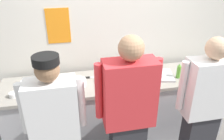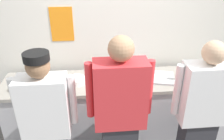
{
  "view_description": "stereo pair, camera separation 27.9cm",
  "coord_description": "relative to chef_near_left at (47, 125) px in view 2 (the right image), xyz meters",
  "views": [
    {
      "loc": [
        -0.59,
        -2.05,
        2.28
      ],
      "look_at": [
        -0.08,
        0.39,
        1.03
      ],
      "focal_mm": 36.14,
      "sensor_mm": 36.0,
      "label": 1
    },
    {
      "loc": [
        -0.31,
        -2.09,
        2.28
      ],
      "look_at": [
        -0.08,
        0.39,
        1.03
      ],
      "focal_mm": 36.14,
      "sensor_mm": 36.0,
      "label": 2
    }
  ],
  "objects": [
    {
      "name": "sheet_tray",
      "position": [
        1.22,
        0.7,
        0.07
      ],
      "size": [
        0.56,
        0.45,
        0.02
      ],
      "primitive_type": "cube",
      "rotation": [
        0.0,
        0.0,
        -0.22
      ],
      "color": "#B7BABF",
      "rests_on": "prep_counter"
    },
    {
      "name": "chef_far_right",
      "position": [
        1.52,
        0.0,
        0.02
      ],
      "size": [
        0.6,
        0.24,
        1.64
      ],
      "color": "#2D2D33",
      "rests_on": "ground"
    },
    {
      "name": "prep_counter",
      "position": [
        0.77,
        0.7,
        -0.39
      ],
      "size": [
        2.88,
        0.64,
        0.91
      ],
      "color": "#B2B2B7",
      "rests_on": "ground"
    },
    {
      "name": "chefs_knife",
      "position": [
        0.44,
        0.81,
        0.07
      ],
      "size": [
        0.27,
        0.03,
        0.02
      ],
      "color": "#B7BABF",
      "rests_on": "prep_counter"
    },
    {
      "name": "mixing_bowl_steel",
      "position": [
        0.76,
        0.67,
        0.12
      ],
      "size": [
        0.38,
        0.38,
        0.12
      ],
      "primitive_type": "cylinder",
      "color": "#B7BABF",
      "rests_on": "prep_counter"
    },
    {
      "name": "plate_stack_rear",
      "position": [
        -0.3,
        0.76,
        0.1
      ],
      "size": [
        0.21,
        0.21,
        0.07
      ],
      "color": "white",
      "rests_on": "prep_counter"
    },
    {
      "name": "chef_center",
      "position": [
        0.69,
        -0.02,
        0.06
      ],
      "size": [
        0.62,
        0.24,
        1.72
      ],
      "color": "#2D2D33",
      "rests_on": "ground"
    },
    {
      "name": "ramekin_red_sauce",
      "position": [
        -0.45,
        0.56,
        0.09
      ],
      "size": [
        0.1,
        0.1,
        0.05
      ],
      "color": "white",
      "rests_on": "prep_counter"
    },
    {
      "name": "ramekin_orange_sauce",
      "position": [
        -0.0,
        0.83,
        0.08
      ],
      "size": [
        0.11,
        0.11,
        0.04
      ],
      "color": "white",
      "rests_on": "prep_counter"
    },
    {
      "name": "deli_cup",
      "position": [
        0.0,
        0.54,
        0.12
      ],
      "size": [
        0.09,
        0.09,
        0.11
      ],
      "primitive_type": "cylinder",
      "color": "white",
      "rests_on": "prep_counter"
    },
    {
      "name": "wall_back",
      "position": [
        0.77,
        1.15,
        0.64
      ],
      "size": [
        4.52,
        0.11,
        2.97
      ],
      "color": "silver",
      "rests_on": "ground"
    },
    {
      "name": "chef_near_left",
      "position": [
        0.0,
        0.0,
        0.0
      ],
      "size": [
        0.58,
        0.24,
        1.59
      ],
      "color": "#2D2D33",
      "rests_on": "ground"
    },
    {
      "name": "ramekin_yellow_sauce",
      "position": [
        1.86,
        0.68,
        0.09
      ],
      "size": [
        0.11,
        0.11,
        0.05
      ],
      "color": "white",
      "rests_on": "prep_counter"
    },
    {
      "name": "squeeze_bottle_primary",
      "position": [
        1.51,
        0.59,
        0.15
      ],
      "size": [
        0.05,
        0.05,
        0.19
      ],
      "color": "#56A333",
      "rests_on": "prep_counter"
    },
    {
      "name": "plate_stack_front",
      "position": [
        0.25,
        0.67,
        0.1
      ],
      "size": [
        0.22,
        0.22,
        0.07
      ],
      "color": "white",
      "rests_on": "prep_counter"
    },
    {
      "name": "ramekin_green_sauce",
      "position": [
        1.98,
        0.57,
        0.08
      ],
      "size": [
        0.09,
        0.09,
        0.04
      ],
      "color": "white",
      "rests_on": "prep_counter"
    }
  ]
}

